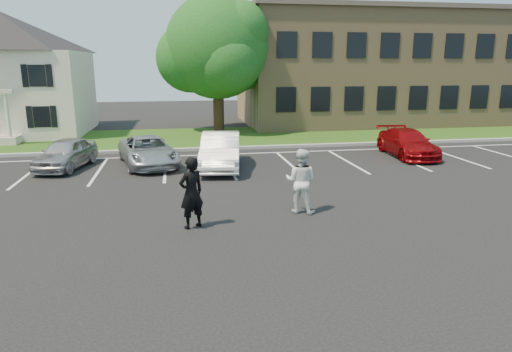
{
  "coord_description": "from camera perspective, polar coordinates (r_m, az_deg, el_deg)",
  "views": [
    {
      "loc": [
        -2.28,
        -11.87,
        4.5
      ],
      "look_at": [
        0.0,
        1.0,
        1.25
      ],
      "focal_mm": 32.0,
      "sensor_mm": 36.0,
      "label": 1
    }
  ],
  "objects": [
    {
      "name": "office_building",
      "position": [
        37.57,
        16.04,
        12.92
      ],
      "size": [
        22.4,
        10.4,
        8.3
      ],
      "color": "#A08458",
      "rests_on": "ground"
    },
    {
      "name": "house",
      "position": [
        33.6,
        -29.25,
        11.09
      ],
      "size": [
        10.3,
        9.22,
        7.6
      ],
      "color": "beige",
      "rests_on": "ground"
    },
    {
      "name": "car_red_compact",
      "position": [
        23.75,
        18.39,
        3.93
      ],
      "size": [
        2.11,
        4.62,
        1.31
      ],
      "primitive_type": "imported",
      "rotation": [
        0.0,
        0.0,
        -0.06
      ],
      "color": "maroon",
      "rests_on": "ground"
    },
    {
      "name": "ground_plane",
      "position": [
        12.89,
        0.78,
        -6.46
      ],
      "size": [
        90.0,
        90.0,
        0.0
      ],
      "primitive_type": "plane",
      "color": "black",
      "rests_on": "ground"
    },
    {
      "name": "grass_strip",
      "position": [
        28.31,
        -5.33,
        4.84
      ],
      "size": [
        44.0,
        8.0,
        0.08
      ],
      "primitive_type": "cube",
      "color": "#224610",
      "rests_on": "ground"
    },
    {
      "name": "car_white_sedan",
      "position": [
        19.97,
        -4.44,
        3.15
      ],
      "size": [
        2.26,
        4.85,
        1.54
      ],
      "primitive_type": "imported",
      "rotation": [
        0.0,
        0.0,
        -0.14
      ],
      "color": "white",
      "rests_on": "ground"
    },
    {
      "name": "car_silver_west",
      "position": [
        21.52,
        -22.67,
        2.62
      ],
      "size": [
        2.45,
        4.17,
        1.33
      ],
      "primitive_type": "imported",
      "rotation": [
        0.0,
        0.0,
        -0.24
      ],
      "color": "#A5A4A9",
      "rests_on": "ground"
    },
    {
      "name": "car_silver_minivan",
      "position": [
        21.04,
        -13.34,
        3.04
      ],
      "size": [
        3.13,
        5.03,
        1.3
      ],
      "primitive_type": "imported",
      "rotation": [
        0.0,
        0.0,
        0.22
      ],
      "color": "#A7A9AF",
      "rests_on": "ground"
    },
    {
      "name": "curb",
      "position": [
        24.38,
        -4.53,
        3.46
      ],
      "size": [
        40.0,
        0.3,
        0.15
      ],
      "primitive_type": "cube",
      "color": "gray",
      "rests_on": "ground"
    },
    {
      "name": "tree",
      "position": [
        30.35,
        -4.69,
        15.52
      ],
      "size": [
        7.8,
        7.2,
        8.8
      ],
      "color": "black",
      "rests_on": "ground"
    },
    {
      "name": "stall_lines",
      "position": [
        21.61,
        -0.03,
        1.96
      ],
      "size": [
        34.0,
        5.36,
        0.01
      ],
      "color": "silver",
      "rests_on": "ground"
    },
    {
      "name": "man_white_shirt",
      "position": [
        13.97,
        5.6,
        -0.63
      ],
      "size": [
        1.21,
        1.12,
        1.99
      ],
      "primitive_type": "imported",
      "rotation": [
        0.0,
        0.0,
        2.64
      ],
      "color": "white",
      "rests_on": "ground"
    },
    {
      "name": "man_black_suit",
      "position": [
        12.71,
        -8.08,
        -2.1
      ],
      "size": [
        0.88,
        0.78,
        2.03
      ],
      "primitive_type": "imported",
      "rotation": [
        0.0,
        0.0,
        3.65
      ],
      "color": "black",
      "rests_on": "ground"
    }
  ]
}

